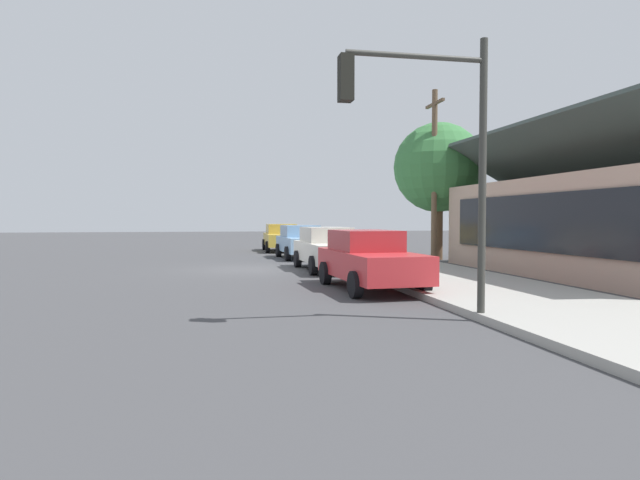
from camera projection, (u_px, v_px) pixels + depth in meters
name	position (u px, v px, depth m)	size (l,w,h in m)	color
ground_plane	(248.00, 269.00, 20.23)	(120.00, 120.00, 0.00)	#424244
sidewalk_curb	(390.00, 265.00, 21.32)	(60.00, 4.20, 0.16)	#A3A099
car_mustard	(282.00, 237.00, 31.53)	(4.66, 2.20, 1.59)	gold
car_skyblue	(301.00, 241.00, 25.80)	(4.40, 2.16, 1.59)	#8CB7E0
car_ivory	(328.00, 248.00, 19.85)	(4.91, 2.08, 1.59)	silver
car_cherry	(369.00, 259.00, 14.51)	(4.64, 2.16, 1.59)	red
storefront_building	(619.00, 223.00, 17.83)	(12.81, 6.84, 5.11)	tan
shade_tree	(438.00, 168.00, 24.80)	(4.13, 4.13, 6.34)	brown
traffic_light_main	(429.00, 131.00, 9.65)	(0.37, 2.79, 5.20)	#383833
utility_pole_wooden	(434.00, 172.00, 23.36)	(1.80, 0.24, 7.50)	brown
fire_hydrant_red	(370.00, 258.00, 19.12)	(0.22, 0.22, 0.71)	red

